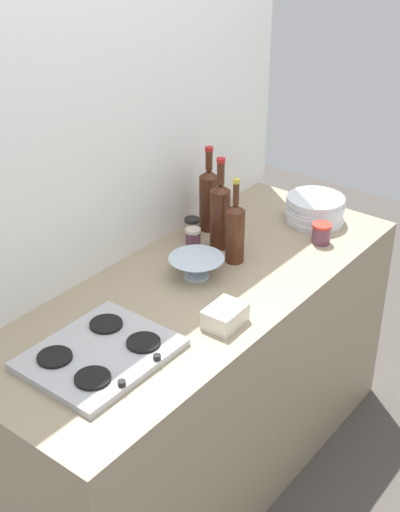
% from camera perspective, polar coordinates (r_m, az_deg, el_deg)
% --- Properties ---
extents(ground_plane, '(6.00, 6.00, 0.00)m').
position_cam_1_polar(ground_plane, '(3.12, 0.00, -16.56)').
color(ground_plane, '#47423D').
rests_on(ground_plane, ground).
extents(counter_block, '(1.80, 0.70, 0.90)m').
position_cam_1_polar(counter_block, '(2.81, 0.00, -10.17)').
color(counter_block, tan).
rests_on(counter_block, ground).
extents(backsplash_panel, '(1.90, 0.06, 2.31)m').
position_cam_1_polar(backsplash_panel, '(2.65, -6.51, 5.00)').
color(backsplash_panel, white).
rests_on(backsplash_panel, ground).
extents(stovetop_hob, '(0.44, 0.36, 0.04)m').
position_cam_1_polar(stovetop_hob, '(2.21, -8.03, -7.79)').
color(stovetop_hob, '#B2B2B7').
rests_on(stovetop_hob, counter_block).
extents(plate_stack, '(0.25, 0.25, 0.11)m').
position_cam_1_polar(plate_stack, '(3.02, 9.24, 3.73)').
color(plate_stack, white).
rests_on(plate_stack, counter_block).
extents(wine_bottle_leftmost, '(0.08, 0.08, 0.36)m').
position_cam_1_polar(wine_bottle_leftmost, '(2.88, 0.71, 4.69)').
color(wine_bottle_leftmost, '#472314').
rests_on(wine_bottle_leftmost, counter_block).
extents(wine_bottle_mid_left, '(0.07, 0.07, 0.34)m').
position_cam_1_polar(wine_bottle_mid_left, '(2.65, 2.84, 1.98)').
color(wine_bottle_mid_left, '#472314').
rests_on(wine_bottle_mid_left, counter_block).
extents(wine_bottle_mid_right, '(0.08, 0.08, 0.37)m').
position_cam_1_polar(wine_bottle_mid_right, '(2.74, 1.63, 3.43)').
color(wine_bottle_mid_right, '#472314').
rests_on(wine_bottle_mid_right, counter_block).
extents(mixing_bowl, '(0.20, 0.20, 0.08)m').
position_cam_1_polar(mixing_bowl, '(2.58, -0.29, -0.84)').
color(mixing_bowl, silver).
rests_on(mixing_bowl, counter_block).
extents(butter_dish, '(0.14, 0.11, 0.07)m').
position_cam_1_polar(butter_dish, '(2.33, 2.02, -4.86)').
color(butter_dish, silver).
rests_on(butter_dish, counter_block).
extents(condiment_jar_front, '(0.06, 0.06, 0.09)m').
position_cam_1_polar(condiment_jar_front, '(2.85, -0.66, 2.25)').
color(condiment_jar_front, '#9E998C').
rests_on(condiment_jar_front, counter_block).
extents(condiment_jar_rear, '(0.08, 0.08, 0.08)m').
position_cam_1_polar(condiment_jar_rear, '(2.85, 9.74, 1.82)').
color(condiment_jar_rear, '#66384C').
rests_on(condiment_jar_rear, counter_block).
extents(condiment_jar_spare, '(0.06, 0.06, 0.10)m').
position_cam_1_polar(condiment_jar_spare, '(2.73, -0.56, 1.23)').
color(condiment_jar_spare, '#66384C').
rests_on(condiment_jar_spare, counter_block).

